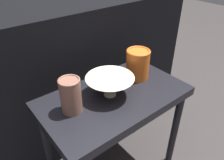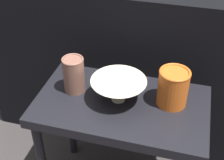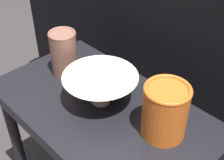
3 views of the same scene
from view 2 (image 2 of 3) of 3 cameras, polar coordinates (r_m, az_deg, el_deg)
name	(u,v)px [view 2 (image 2 of 3)]	position (r m, az deg, el deg)	size (l,w,h in m)	color
table	(121,117)	(1.22, 1.67, -6.74)	(0.65, 0.37, 0.53)	black
couch_backdrop	(144,59)	(1.64, 5.90, 3.89)	(1.55, 0.50, 0.83)	black
bowl	(119,89)	(1.15, 1.20, -1.57)	(0.21, 0.21, 0.09)	beige
vase_textured_left	(74,74)	(1.19, -7.01, 1.05)	(0.08, 0.08, 0.14)	brown
vase_colorful_right	(173,87)	(1.14, 11.10, -1.26)	(0.11, 0.11, 0.14)	orange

